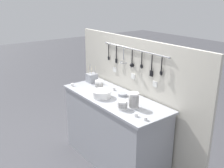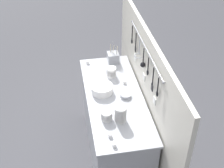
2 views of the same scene
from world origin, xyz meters
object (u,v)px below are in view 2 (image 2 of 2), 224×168
at_px(cup_by_caddy, 88,62).
at_px(cup_mid_row, 110,135).
at_px(steel_mixing_bowl, 126,95).
at_px(cup_back_left, 104,80).
at_px(bowl_stack_wide_centre, 107,115).
at_px(plate_stack, 102,89).
at_px(cup_front_left, 125,82).
at_px(cutlery_caddy, 113,58).
at_px(bowl_stack_nested_right, 111,72).
at_px(cup_front_right, 114,145).
at_px(bowl_stack_short_front, 120,114).

height_order(cup_by_caddy, cup_mid_row, same).
distance_m(steel_mixing_bowl, cup_back_left, 0.38).
relative_size(cup_by_caddy, cup_back_left, 1.00).
bearing_deg(cup_mid_row, bowl_stack_wide_centre, 178.44).
distance_m(plate_stack, steel_mixing_bowl, 0.27).
bearing_deg(steel_mixing_bowl, cup_front_left, 170.58).
bearing_deg(cup_mid_row, cup_by_caddy, -177.00).
height_order(plate_stack, cutlery_caddy, cutlery_caddy).
bearing_deg(cup_back_left, bowl_stack_nested_right, 127.42).
bearing_deg(cup_front_right, bowl_stack_nested_right, 171.50).
bearing_deg(plate_stack, steel_mixing_bowl, 62.82).
distance_m(bowl_stack_short_front, cup_mid_row, 0.25).
relative_size(plate_stack, cup_back_left, 6.14).
bearing_deg(plate_stack, bowl_stack_wide_centre, -2.35).
height_order(plate_stack, cup_mid_row, plate_stack).
height_order(plate_stack, cup_back_left, plate_stack).
relative_size(bowl_stack_nested_right, cup_mid_row, 2.91).
height_order(bowl_stack_nested_right, cup_back_left, bowl_stack_nested_right).
distance_m(bowl_stack_nested_right, cutlery_caddy, 0.31).
distance_m(cutlery_caddy, cup_mid_row, 1.29).
bearing_deg(plate_stack, bowl_stack_nested_right, 151.42).
distance_m(bowl_stack_nested_right, cup_mid_row, 0.98).
xyz_separation_m(cup_by_caddy, cup_front_right, (1.41, 0.08, 0.00)).
height_order(bowl_stack_short_front, cup_by_caddy, bowl_stack_short_front).
xyz_separation_m(bowl_stack_nested_right, cup_by_caddy, (-0.32, -0.25, -0.04)).
height_order(cup_front_left, cup_back_left, same).
relative_size(plate_stack, cup_front_left, 6.14).
relative_size(steel_mixing_bowl, cup_front_left, 3.08).
height_order(steel_mixing_bowl, cup_by_caddy, cup_by_caddy).
distance_m(plate_stack, cutlery_caddy, 0.63).
bearing_deg(cup_by_caddy, bowl_stack_wide_centre, 4.04).
distance_m(bowl_stack_nested_right, cup_by_caddy, 0.41).
xyz_separation_m(cutlery_caddy, cup_by_caddy, (-0.02, -0.32, -0.05)).
xyz_separation_m(bowl_stack_nested_right, plate_stack, (0.29, -0.16, -0.01)).
height_order(steel_mixing_bowl, cup_front_right, cup_front_right).
bearing_deg(cup_back_left, bowl_stack_wide_centre, -5.93).
distance_m(plate_stack, cup_by_caddy, 0.61).
xyz_separation_m(bowl_stack_wide_centre, cutlery_caddy, (-1.02, 0.25, 0.02)).
distance_m(bowl_stack_wide_centre, cup_front_right, 0.36).
distance_m(cup_by_caddy, cup_back_left, 0.42).
bearing_deg(steel_mixing_bowl, bowl_stack_wide_centre, -39.43).
bearing_deg(plate_stack, cup_front_right, -0.50).
bearing_deg(cup_mid_row, bowl_stack_short_front, 144.78).
xyz_separation_m(bowl_stack_wide_centre, bowl_stack_short_front, (0.05, 0.13, 0.04)).
distance_m(cutlery_caddy, cup_front_right, 1.41).
bearing_deg(bowl_stack_short_front, bowl_stack_wide_centre, -109.52).
height_order(bowl_stack_short_front, cup_back_left, bowl_stack_short_front).
height_order(cup_front_right, cup_back_left, same).
bearing_deg(cutlery_caddy, bowl_stack_nested_right, -13.81).
height_order(cutlery_caddy, cup_back_left, cutlery_caddy).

